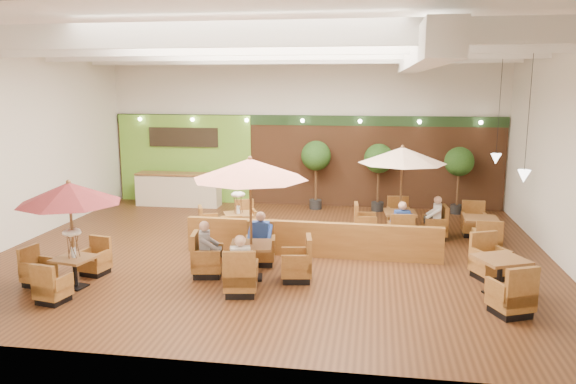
% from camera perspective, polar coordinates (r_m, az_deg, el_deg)
% --- Properties ---
extents(room, '(14.04, 14.00, 5.52)m').
position_cam_1_polar(room, '(15.26, 0.23, 8.39)').
color(room, '#381E0F').
rests_on(room, ground).
extents(service_counter, '(3.00, 0.75, 1.18)m').
position_cam_1_polar(service_counter, '(20.52, -11.05, 0.25)').
color(service_counter, beige).
rests_on(service_counter, ground).
extents(booth_divider, '(6.49, 0.35, 0.90)m').
position_cam_1_polar(booth_divider, '(14.21, 2.41, -4.82)').
color(booth_divider, brown).
rests_on(booth_divider, ground).
extents(table_0, '(2.26, 2.37, 2.35)m').
position_cam_1_polar(table_0, '(12.62, -21.42, -1.80)').
color(table_0, brown).
rests_on(table_0, ground).
extents(table_1, '(2.79, 2.79, 2.77)m').
position_cam_1_polar(table_1, '(12.29, -3.83, -0.48)').
color(table_1, brown).
rests_on(table_1, ground).
extents(table_2, '(2.61, 2.61, 2.65)m').
position_cam_1_polar(table_2, '(15.94, 11.46, 1.68)').
color(table_2, brown).
rests_on(table_2, ground).
extents(table_3, '(1.75, 2.48, 1.47)m').
position_cam_1_polar(table_3, '(16.12, -5.82, -3.01)').
color(table_3, brown).
rests_on(table_3, ground).
extents(table_4, '(1.21, 2.93, 1.02)m').
position_cam_1_polar(table_4, '(12.44, 20.68, -8.11)').
color(table_4, brown).
rests_on(table_4, ground).
extents(table_5, '(0.91, 2.64, 0.99)m').
position_cam_1_polar(table_5, '(16.02, 18.91, -3.87)').
color(table_5, brown).
rests_on(table_5, ground).
extents(topiary_0, '(1.03, 1.03, 2.39)m').
position_cam_1_polar(topiary_0, '(19.42, 2.86, 3.43)').
color(topiary_0, black).
rests_on(topiary_0, ground).
extents(topiary_1, '(1.00, 1.00, 2.32)m').
position_cam_1_polar(topiary_1, '(19.33, 9.21, 3.11)').
color(topiary_1, black).
rests_on(topiary_1, ground).
extents(topiary_2, '(0.97, 0.97, 2.26)m').
position_cam_1_polar(topiary_2, '(19.53, 16.99, 2.71)').
color(topiary_2, black).
rests_on(topiary_2, ground).
extents(diner_0, '(0.45, 0.41, 0.83)m').
position_cam_1_polar(diner_0, '(11.61, -4.87, -6.80)').
color(diner_0, silver).
rests_on(diner_0, ground).
extents(diner_1, '(0.41, 0.33, 0.84)m').
position_cam_1_polar(diner_1, '(13.51, -2.83, -4.23)').
color(diner_1, '#24449E').
rests_on(diner_1, ground).
extents(diner_2, '(0.40, 0.45, 0.83)m').
position_cam_1_polar(diner_2, '(12.81, -8.22, -5.19)').
color(diner_2, slate).
rests_on(diner_2, ground).
extents(diner_3, '(0.42, 0.36, 0.80)m').
position_cam_1_polar(diner_3, '(15.20, 11.47, -2.78)').
color(diner_3, '#24449E').
rests_on(diner_3, ground).
extents(diner_4, '(0.33, 0.40, 0.78)m').
position_cam_1_polar(diner_4, '(16.21, 14.74, -2.10)').
color(diner_4, silver).
rests_on(diner_4, ground).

